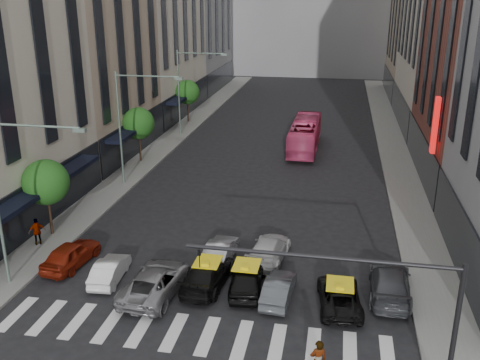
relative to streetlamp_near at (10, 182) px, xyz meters
The scene contains 25 objects.
ground 12.32m from the streetlamp_near, 21.72° to the right, with size 160.00×160.00×0.00m, color black.
sidewalk_left 26.69m from the streetlamp_near, 93.21° to the left, with size 3.00×96.00×0.15m, color slate.
sidewalk_right 34.27m from the streetlamp_near, 50.35° to the left, with size 3.00×96.00×0.15m, color slate.
building_left_b 25.72m from the streetlamp_near, 106.16° to the left, with size 8.00×16.00×24.00m, color tan.
tree_near 6.65m from the streetlamp_near, 106.32° to the left, with size 2.88×2.88×4.95m.
tree_mid 22.18m from the streetlamp_near, 94.56° to the left, with size 2.88×2.88×4.95m.
tree_far 38.11m from the streetlamp_near, 92.65° to the left, with size 2.88×2.88×4.95m.
streetlamp_near is the anchor object (origin of this frame).
streetlamp_mid 16.00m from the streetlamp_near, 90.00° to the left, with size 5.38×0.25×9.00m.
streetlamp_far 32.00m from the streetlamp_near, 90.00° to the left, with size 5.38×0.25×9.00m.
traffic_signal 18.48m from the streetlamp_near, 15.74° to the right, with size 10.10×0.20×6.00m.
liberty_sign 27.73m from the streetlamp_near, 35.24° to the left, with size 0.30×0.70×4.00m.
car_red 5.94m from the streetlamp_near, 61.72° to the left, with size 1.70×4.22×1.44m, color maroon.
car_white_front 6.92m from the streetlamp_near, 18.65° to the left, with size 1.29×3.69×1.22m, color silver.
car_silver 8.83m from the streetlamp_near, ahead, with size 2.45×5.31×1.48m, color gray.
taxi_left 11.08m from the streetlamp_near, 10.83° to the left, with size 1.98×4.86×1.41m, color black.
taxi_center 12.92m from the streetlamp_near, ahead, with size 1.72×4.27×1.46m, color black.
car_grey_mid 14.52m from the streetlamp_near, ahead, with size 1.32×3.77×1.24m, color #3F4246.
taxi_right 17.37m from the streetlamp_near, ahead, with size 2.01×4.36×1.21m, color black.
car_grey_curb 19.90m from the streetlamp_near, ahead, with size 2.08×5.11×1.48m, color #3D3F44.
car_row2_left 11.93m from the streetlamp_near, 25.71° to the left, with size 1.39×3.99×1.31m, color #A2A2A7.
car_row2_right 14.46m from the streetlamp_near, 23.22° to the left, with size 1.90×4.69×1.36m, color #BCBCBC.
bus 31.97m from the streetlamp_near, 66.20° to the left, with size 2.53×10.81×3.01m, color #E04276.
rider 16.95m from the streetlamp_near, 17.16° to the right, with size 0.68×0.44×1.86m, color gray.
pedestrian_far 6.83m from the streetlamp_near, 111.98° to the left, with size 1.00×0.42×1.71m, color gray.
Camera 1 is at (5.86, -18.53, 14.88)m, focal length 40.00 mm.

